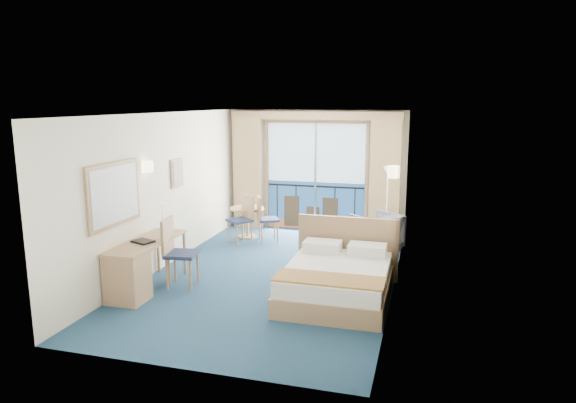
# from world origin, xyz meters

# --- Properties ---
(floor) EXTENTS (6.50, 6.50, 0.00)m
(floor) POSITION_xyz_m (0.00, 0.00, 0.00)
(floor) COLOR navy
(floor) RESTS_ON ground
(room_walls) EXTENTS (4.04, 6.54, 2.72)m
(room_walls) POSITION_xyz_m (0.00, 0.00, 1.78)
(room_walls) COLOR white
(room_walls) RESTS_ON ground
(balcony_door) EXTENTS (2.36, 0.03, 2.52)m
(balcony_door) POSITION_xyz_m (-0.01, 3.22, 1.14)
(balcony_door) COLOR navy
(balcony_door) RESTS_ON room_walls
(curtain_left) EXTENTS (0.65, 0.22, 2.55)m
(curtain_left) POSITION_xyz_m (-1.55, 3.07, 1.28)
(curtain_left) COLOR tan
(curtain_left) RESTS_ON room_walls
(curtain_right) EXTENTS (0.65, 0.22, 2.55)m
(curtain_right) POSITION_xyz_m (1.55, 3.07, 1.28)
(curtain_right) COLOR tan
(curtain_right) RESTS_ON room_walls
(pelmet) EXTENTS (3.80, 0.25, 0.18)m
(pelmet) POSITION_xyz_m (0.00, 3.10, 2.58)
(pelmet) COLOR tan
(pelmet) RESTS_ON room_walls
(mirror) EXTENTS (0.05, 1.25, 0.95)m
(mirror) POSITION_xyz_m (-1.97, -1.50, 1.55)
(mirror) COLOR tan
(mirror) RESTS_ON room_walls
(wall_print) EXTENTS (0.04, 0.42, 0.52)m
(wall_print) POSITION_xyz_m (-1.97, 0.45, 1.60)
(wall_print) COLOR tan
(wall_print) RESTS_ON room_walls
(sconce_left) EXTENTS (0.18, 0.18, 0.18)m
(sconce_left) POSITION_xyz_m (-1.94, -0.60, 1.85)
(sconce_left) COLOR #FFDFB2
(sconce_left) RESTS_ON room_walls
(sconce_right) EXTENTS (0.18, 0.18, 0.18)m
(sconce_right) POSITION_xyz_m (1.94, -0.15, 1.85)
(sconce_right) COLOR #FFDFB2
(sconce_right) RESTS_ON room_walls
(bed) EXTENTS (1.65, 1.97, 1.04)m
(bed) POSITION_xyz_m (1.22, -0.74, 0.29)
(bed) COLOR tan
(bed) RESTS_ON ground
(nightstand) EXTENTS (0.37, 0.36, 0.49)m
(nightstand) POSITION_xyz_m (1.79, 0.55, 0.24)
(nightstand) COLOR tan
(nightstand) RESTS_ON ground
(phone) EXTENTS (0.23, 0.20, 0.09)m
(phone) POSITION_xyz_m (1.79, 0.58, 0.53)
(phone) COLOR white
(phone) RESTS_ON nightstand
(armchair) EXTENTS (1.12, 1.12, 0.73)m
(armchair) POSITION_xyz_m (1.52, 1.95, 0.37)
(armchair) COLOR #40454E
(armchair) RESTS_ON ground
(floor_lamp) EXTENTS (0.22, 0.22, 1.56)m
(floor_lamp) POSITION_xyz_m (1.64, 2.74, 1.19)
(floor_lamp) COLOR silver
(floor_lamp) RESTS_ON ground
(desk) EXTENTS (0.56, 1.63, 0.77)m
(desk) POSITION_xyz_m (-1.71, -1.58, 0.42)
(desk) COLOR tan
(desk) RESTS_ON ground
(desk_chair) EXTENTS (0.54, 0.53, 1.09)m
(desk_chair) POSITION_xyz_m (-1.33, -0.92, 0.62)
(desk_chair) COLOR #202A4C
(desk_chair) RESTS_ON ground
(folder) EXTENTS (0.38, 0.33, 0.03)m
(folder) POSITION_xyz_m (-1.72, -1.21, 0.78)
(folder) COLOR black
(folder) RESTS_ON desk
(desk_lamp) EXTENTS (0.12, 0.12, 0.45)m
(desk_lamp) POSITION_xyz_m (-1.76, -0.52, 1.10)
(desk_lamp) COLOR silver
(desk_lamp) RESTS_ON desk
(round_table) EXTENTS (0.72, 0.72, 0.65)m
(round_table) POSITION_xyz_m (-1.26, 2.18, 0.49)
(round_table) COLOR tan
(round_table) RESTS_ON ground
(table_chair_a) EXTENTS (0.56, 0.55, 0.95)m
(table_chair_a) POSITION_xyz_m (-0.81, 1.98, 0.54)
(table_chair_a) COLOR #202A4C
(table_chair_a) RESTS_ON ground
(table_chair_b) EXTENTS (0.61, 0.61, 1.00)m
(table_chair_b) POSITION_xyz_m (-1.20, 1.76, 0.56)
(table_chair_b) COLOR #202A4C
(table_chair_b) RESTS_ON ground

